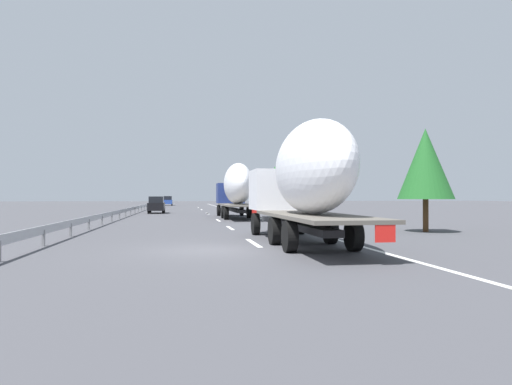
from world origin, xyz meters
TOP-DOWN VIEW (x-y plane):
  - ground_plane at (40.00, 0.00)m, footprint 260.00×260.00m
  - lane_stripe_0 at (2.00, -1.80)m, footprint 3.20×0.20m
  - lane_stripe_1 at (10.60, -1.80)m, footprint 3.20×0.20m
  - lane_stripe_2 at (19.10, -1.80)m, footprint 3.20×0.20m
  - lane_stripe_3 at (32.89, -1.80)m, footprint 3.20×0.20m
  - lane_stripe_4 at (34.12, -1.80)m, footprint 3.20×0.20m
  - lane_stripe_5 at (48.24, -1.80)m, footprint 3.20×0.20m
  - lane_stripe_6 at (60.65, -1.80)m, footprint 3.20×0.20m
  - edge_line_right at (45.00, -5.50)m, footprint 110.00×0.20m
  - truck_lead at (22.55, -3.60)m, footprint 13.45×2.55m
  - truck_trailing at (1.11, -3.60)m, footprint 12.49×2.55m
  - car_black_suv at (35.14, 3.72)m, footprint 4.33×1.74m
  - car_blue_sedan at (78.82, 3.77)m, footprint 4.16×1.80m
  - road_sign at (43.11, -6.70)m, footprint 0.10×0.90m
  - tree_0 at (24.00, -10.66)m, footprint 2.50×2.50m
  - tree_1 at (6.04, -11.47)m, footprint 2.84×2.84m
  - tree_2 at (50.34, -12.79)m, footprint 3.75×3.75m
  - guardrail_median at (43.00, 6.00)m, footprint 94.00×0.10m

SIDE VIEW (x-z plane):
  - ground_plane at x=40.00m, z-range 0.00..0.00m
  - lane_stripe_0 at x=2.00m, z-range 0.00..0.01m
  - lane_stripe_1 at x=10.60m, z-range 0.00..0.01m
  - lane_stripe_2 at x=19.10m, z-range 0.00..0.01m
  - lane_stripe_3 at x=32.89m, z-range 0.00..0.01m
  - lane_stripe_4 at x=34.12m, z-range 0.00..0.01m
  - lane_stripe_5 at x=48.24m, z-range 0.00..0.01m
  - lane_stripe_6 at x=60.65m, z-range 0.00..0.01m
  - edge_line_right at x=45.00m, z-range 0.00..0.01m
  - guardrail_median at x=43.00m, z-range 0.20..0.96m
  - car_black_suv at x=35.14m, z-range 0.01..1.86m
  - car_blue_sedan at x=78.82m, z-range -0.01..1.94m
  - road_sign at x=43.11m, z-range 0.62..3.88m
  - truck_trailing at x=1.11m, z-range 0.29..4.80m
  - truck_lead at x=22.55m, z-range 0.30..4.89m
  - tree_1 at x=6.04m, z-range 0.84..6.20m
  - tree_0 at x=24.00m, z-range 0.92..7.38m
  - tree_2 at x=50.34m, z-range 0.97..7.41m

